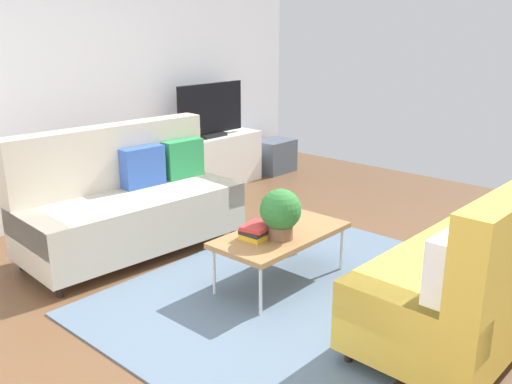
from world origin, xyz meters
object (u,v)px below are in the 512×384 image
Objects in this scene: storage_trunk at (274,156)px; couch_beige at (129,202)px; table_book_0 at (258,235)px; tv_console at (211,162)px; bottle_0 at (198,133)px; tv at (211,111)px; vase_0 at (170,137)px; vase_1 at (182,132)px; potted_plant at (281,212)px; coffee_table at (281,236)px; couch_green at (481,270)px.

couch_beige is at bearing -164.54° from storage_trunk.
tv_console is at bearing 53.49° from table_book_0.
tv is at bearing 4.79° from bottle_0.
tv is 6.64× the size of vase_0.
table_book_0 is (-1.68, -2.27, 0.12)m from tv_console.
bottle_0 is (0.16, -0.09, -0.02)m from vase_1.
potted_plant is (-2.68, -2.31, 0.41)m from storage_trunk.
coffee_table is at bearing -118.42° from bottle_0.
tv reaches higher than couch_beige.
bottle_0 is at bearing 76.71° from couch_green.
storage_trunk is at bearing -2.57° from bottle_0.
vase_0 is (1.10, 2.32, 0.28)m from table_book_0.
coffee_table is at bearing 35.74° from potted_plant.
vase_1 reaches higher than bottle_0.
tv_console is 2.83m from table_book_0.
storage_trunk is 1.43m from bottle_0.
bottle_0 is at bearing -170.48° from tv_console.
potted_plant reaches higher than table_book_0.
tv is at bearing 57.41° from coffee_table.
tv_console is 0.63m from tv.
bottle_0 reaches higher than storage_trunk.
coffee_table is 0.79× the size of tv_console.
couch_beige reaches higher than tv_console.
tv reaches higher than table_book_0.
vase_1 is at bearing 174.27° from storage_trunk.
couch_green is 3.69× the size of storage_trunk.
coffee_table is 5.57× the size of vase_1.
potted_plant is at bearing 104.35° from couch_beige.
vase_0 is at bearing 180.00° from vase_1.
couch_green reaches higher than table_book_0.
bottle_0 reaches higher than vase_0.
tv_console is at bearing 174.81° from storage_trunk.
storage_trunk is 1.59m from vase_1.
vase_0 is (1.28, 0.97, 0.27)m from couch_beige.
vase_1 is at bearing 79.27° from couch_green.
potted_plant is at bearing -123.52° from tv.
tv reaches higher than storage_trunk.
potted_plant is (0.28, -1.49, 0.18)m from couch_beige.
couch_beige is 3.75× the size of storage_trunk.
storage_trunk is at bearing -5.73° from vase_1.
couch_beige is 8.13× the size of table_book_0.
potted_plant is (-0.10, -0.07, 0.23)m from coffee_table.
couch_green is 1.41m from potted_plant.
potted_plant is at bearing -144.26° from coffee_table.
vase_1 is (1.29, 2.32, 0.30)m from table_book_0.
bottle_0 is (-0.24, -0.04, 0.40)m from tv_console.
coffee_table is 2.63m from bottle_0.
couch_beige is 12.97× the size of vase_0.
potted_plant is at bearing -123.30° from tv_console.
vase_0 is (-0.58, 0.07, -0.24)m from tv.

